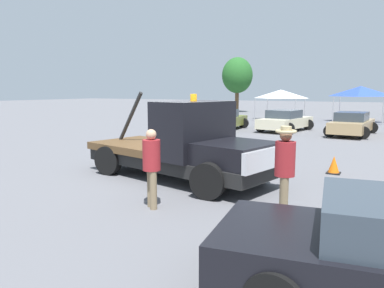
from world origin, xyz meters
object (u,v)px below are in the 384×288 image
(person_near_truck, at_px, (285,165))
(tree_left, at_px, (237,75))
(parked_car_tan, at_px, (352,124))
(canopy_tent_blue, at_px, (361,91))
(person_at_hood, at_px, (152,163))
(traffic_cone, at_px, (334,165))
(canopy_tent_white, at_px, (281,94))
(parked_car_cream, at_px, (285,121))
(tow_truck, at_px, (186,147))
(parked_car_olive, at_px, (223,120))

(person_near_truck, xyz_separation_m, tree_left, (-14.91, 33.90, 3.16))
(person_near_truck, xyz_separation_m, parked_car_tan, (-0.43, 15.79, -0.45))
(canopy_tent_blue, bearing_deg, person_near_truck, -87.92)
(person_near_truck, distance_m, person_at_hood, 2.79)
(person_near_truck, distance_m, traffic_cone, 4.86)
(canopy_tent_white, xyz_separation_m, traffic_cone, (7.39, -20.01, -1.98))
(parked_car_cream, bearing_deg, tow_truck, -166.56)
(parked_car_tan, height_order, tree_left, tree_left)
(canopy_tent_white, distance_m, traffic_cone, 21.42)
(parked_car_olive, xyz_separation_m, canopy_tent_white, (0.94, 9.87, 1.58))
(tow_truck, bearing_deg, person_at_hood, -63.96)
(canopy_tent_white, bearing_deg, canopy_tent_blue, 7.82)
(canopy_tent_blue, distance_m, traffic_cone, 21.01)
(person_at_hood, height_order, parked_car_tan, person_at_hood)
(person_near_truck, distance_m, canopy_tent_blue, 25.70)
(person_near_truck, distance_m, canopy_tent_white, 25.83)
(parked_car_cream, bearing_deg, parked_car_tan, -85.70)
(tow_truck, relative_size, tree_left, 0.99)
(person_at_hood, distance_m, canopy_tent_white, 25.94)
(traffic_cone, bearing_deg, parked_car_cream, 112.13)
(tow_truck, bearing_deg, traffic_cone, 52.80)
(tow_truck, distance_m, person_near_truck, 3.76)
(parked_car_tan, bearing_deg, tow_truck, 172.19)
(person_near_truck, bearing_deg, person_at_hood, -2.84)
(parked_car_olive, xyz_separation_m, canopy_tent_blue, (7.15, 10.73, 1.82))
(person_at_hood, relative_size, parked_car_olive, 0.36)
(person_at_hood, xyz_separation_m, canopy_tent_blue, (1.76, 26.38, 1.47))
(tow_truck, distance_m, parked_car_tan, 14.27)
(person_near_truck, bearing_deg, parked_car_cream, -92.99)
(canopy_tent_white, height_order, canopy_tent_blue, canopy_tent_blue)
(parked_car_tan, relative_size, traffic_cone, 8.95)
(tow_truck, xyz_separation_m, person_near_truck, (3.29, -1.81, 0.14))
(canopy_tent_white, bearing_deg, person_at_hood, -80.10)
(tow_truck, distance_m, parked_car_olive, 13.96)
(tree_left, height_order, traffic_cone, tree_left)
(parked_car_olive, height_order, traffic_cone, parked_car_olive)
(tow_truck, relative_size, person_near_truck, 3.38)
(tow_truck, distance_m, tree_left, 34.28)
(parked_car_tan, relative_size, tree_left, 0.78)
(tow_truck, bearing_deg, parked_car_tan, 91.19)
(traffic_cone, bearing_deg, tow_truck, -139.97)
(person_near_truck, relative_size, traffic_cone, 3.38)
(person_near_truck, height_order, parked_car_olive, person_near_truck)
(person_near_truck, height_order, tree_left, tree_left)
(parked_car_cream, distance_m, canopy_tent_blue, 10.29)
(tree_left, bearing_deg, tow_truck, -70.09)
(person_at_hood, height_order, tree_left, tree_left)
(parked_car_olive, relative_size, parked_car_cream, 1.01)
(parked_car_olive, relative_size, parked_car_tan, 0.97)
(parked_car_olive, bearing_deg, parked_car_tan, -87.20)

